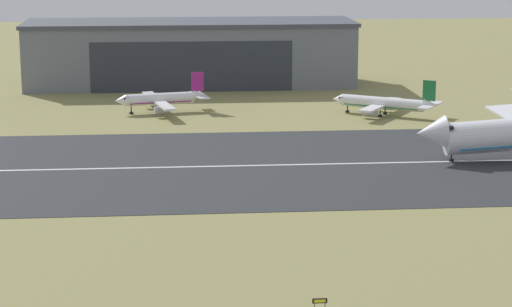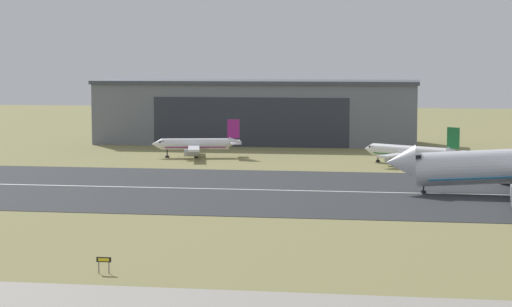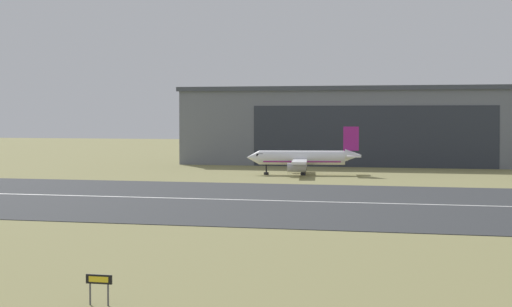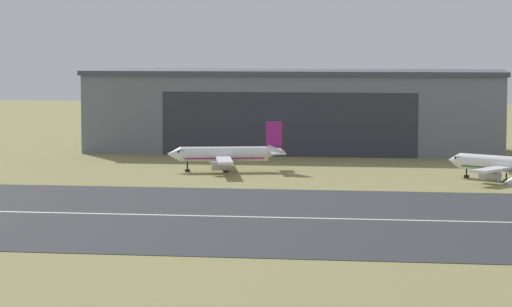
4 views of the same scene
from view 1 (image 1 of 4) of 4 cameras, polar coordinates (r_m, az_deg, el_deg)
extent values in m
plane|color=olive|center=(111.65, -1.47, -7.05)|extent=(657.09, 657.09, 0.00)
cube|color=#2B2D30|center=(162.82, -2.65, -0.75)|extent=(417.09, 55.85, 0.06)
cube|color=silver|center=(162.81, -2.65, -0.74)|extent=(375.38, 0.70, 0.01)
cube|color=slate|center=(249.61, -3.76, 5.64)|extent=(80.20, 22.47, 15.06)
cube|color=#424751|center=(248.78, -3.78, 7.47)|extent=(81.20, 23.47, 0.90)
cube|color=#2D333D|center=(238.61, -3.69, 4.96)|extent=(48.12, 0.12, 12.05)
cone|color=silver|center=(167.50, 9.97, 1.18)|extent=(5.33, 5.54, 5.72)
cube|color=black|center=(167.95, 10.87, 1.55)|extent=(1.23, 4.64, 0.51)
cylinder|color=black|center=(169.18, 11.12, -0.08)|extent=(0.24, 0.24, 2.27)
cylinder|color=black|center=(169.38, 11.10, -0.38)|extent=(0.84, 0.84, 0.44)
cylinder|color=white|center=(209.22, 7.23, 2.89)|extent=(16.43, 11.76, 2.45)
cone|color=white|center=(212.88, 4.69, 3.11)|extent=(3.18, 3.26, 2.45)
cone|color=white|center=(205.80, 9.96, 2.76)|extent=(3.67, 3.45, 2.21)
cube|color=black|center=(212.34, 4.99, 3.22)|extent=(2.05, 2.35, 0.44)
cube|color=#1E7238|center=(209.33, 7.22, 2.71)|extent=(14.86, 10.68, 0.20)
cube|color=white|center=(214.22, 7.63, 2.99)|extent=(6.62, 8.17, 0.40)
cylinder|color=#A8A8B2|center=(213.99, 7.42, 2.71)|extent=(3.51, 3.00, 1.52)
cube|color=white|center=(204.63, 6.62, 2.57)|extent=(6.62, 8.17, 0.40)
cylinder|color=#A8A8B2|center=(205.58, 6.53, 2.33)|extent=(3.51, 3.00, 1.52)
cube|color=#1E7238|center=(205.47, 9.87, 3.56)|extent=(2.40, 1.68, 4.17)
cube|color=white|center=(208.75, 10.21, 2.87)|extent=(3.99, 4.42, 0.24)
cube|color=white|center=(202.91, 9.68, 2.61)|extent=(3.99, 4.42, 0.24)
cylinder|color=black|center=(212.34, 5.25, 2.54)|extent=(0.24, 0.24, 1.46)
cylinder|color=black|center=(212.43, 5.25, 2.41)|extent=(0.84, 0.84, 0.44)
cylinder|color=black|center=(210.87, 7.39, 2.42)|extent=(0.24, 0.24, 1.46)
cylinder|color=black|center=(210.95, 7.39, 2.28)|extent=(0.84, 0.84, 0.44)
cylinder|color=black|center=(208.15, 7.11, 2.29)|extent=(0.24, 0.24, 1.46)
cylinder|color=black|center=(208.24, 7.10, 2.16)|extent=(0.84, 0.84, 0.44)
cylinder|color=white|center=(212.07, -5.53, 3.14)|extent=(14.81, 5.53, 2.41)
cone|color=white|center=(210.50, -7.77, 3.01)|extent=(2.64, 2.82, 2.41)
cone|color=white|center=(213.97, -3.24, 3.38)|extent=(3.29, 2.74, 2.17)
cube|color=black|center=(210.63, -7.45, 3.16)|extent=(1.52, 2.24, 0.44)
cube|color=#991E7A|center=(212.17, -5.53, 2.96)|extent=(13.35, 5.10, 0.20)
cube|color=white|center=(218.36, -5.97, 3.29)|extent=(4.61, 10.87, 0.40)
cylinder|color=#A8A8B2|center=(217.61, -6.04, 2.99)|extent=(3.38, 2.14, 1.49)
cube|color=white|center=(205.80, -5.23, 2.74)|extent=(4.61, 10.87, 0.40)
cylinder|color=#A8A8B2|center=(206.69, -5.40, 2.49)|extent=(3.38, 2.14, 1.49)
cube|color=#991E7A|center=(213.43, -3.36, 4.12)|extent=(2.62, 0.84, 4.09)
cube|color=white|center=(216.88, -3.45, 3.48)|extent=(3.04, 4.09, 0.24)
cube|color=white|center=(211.06, -3.04, 3.23)|extent=(3.04, 4.09, 0.24)
cylinder|color=black|center=(211.25, -7.14, 2.49)|extent=(0.24, 0.24, 1.76)
cylinder|color=black|center=(211.36, -7.14, 2.31)|extent=(0.84, 0.84, 0.44)
cylinder|color=black|center=(213.85, -5.55, 2.65)|extent=(0.24, 0.24, 1.76)
cylinder|color=black|center=(213.96, -5.54, 2.47)|extent=(0.84, 0.84, 0.44)
cylinder|color=black|center=(211.07, -5.38, 2.52)|extent=(0.24, 0.24, 1.76)
cylinder|color=black|center=(211.18, -5.38, 2.34)|extent=(0.84, 0.84, 0.44)
cube|color=black|center=(100.91, 3.67, -8.40)|extent=(1.52, 0.12, 0.51)
cube|color=yellow|center=(100.85, 3.67, -8.41)|extent=(1.15, 0.02, 0.31)
camera|label=2|loc=(48.20, 83.03, -18.12)|focal=70.00mm
camera|label=3|loc=(63.95, 33.08, -14.70)|focal=70.00mm
camera|label=4|loc=(37.51, 60.09, -18.73)|focal=85.00mm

